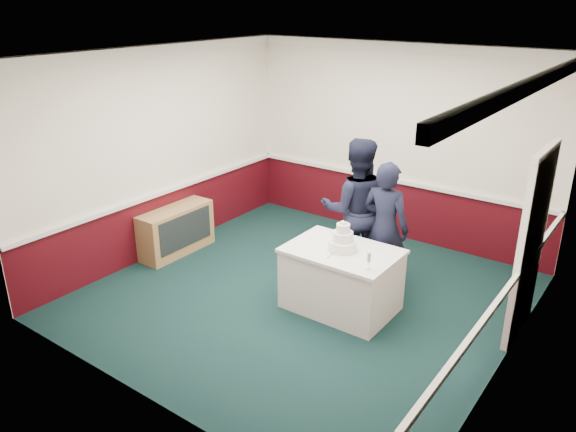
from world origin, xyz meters
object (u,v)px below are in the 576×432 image
Objects in this scene: person_woman at (385,228)px; cake_knife at (331,255)px; sideboard at (176,230)px; cake_table at (341,279)px; person_man at (356,209)px; champagne_flute at (369,258)px; wedding_cake at (343,241)px.

cake_knife is at bearing 74.87° from person_woman.
person_woman is at bearing 14.39° from sideboard.
cake_table is 1.07m from person_man.
person_woman is (-0.31, 1.00, -0.06)m from champagne_flute.
person_man reaches higher than sideboard.
wedding_cake is at bearing 74.14° from cake_knife.
cake_knife is 0.55m from champagne_flute.
cake_knife is 0.13× the size of person_woman.
person_woman is at bearing 69.37° from cake_knife.
person_man is at bearing -17.23° from person_woman.
champagne_flute reaches higher than sideboard.
cake_knife reaches higher than cake_table.
person_woman reaches higher than champagne_flute.
champagne_flute is at bearing -15.92° from cake_knife.
champagne_flute is (3.32, -0.23, 0.58)m from sideboard.
person_man reaches higher than cake_table.
person_woman reaches higher than cake_knife.
wedding_cake reaches higher than champagne_flute.
cake_table is 0.68× the size of person_man.
wedding_cake is at bearing 73.58° from person_woman.
wedding_cake is at bearing 76.72° from person_man.
person_woman is (0.22, 0.92, 0.08)m from cake_knife.
wedding_cake is 0.92m from person_man.
cake_knife is 1.07× the size of champagne_flute.
sideboard is 3.38m from champagne_flute.
person_man is at bearing 125.44° from champagne_flute.
cake_table is 0.44m from cake_knife.
sideboard is at bearing -178.98° from wedding_cake.
wedding_cake is at bearing 90.00° from cake_table.
sideboard is 0.91× the size of cake_table.
sideboard is 2.87m from wedding_cake.
cake_table is at bearing 76.72° from person_man.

